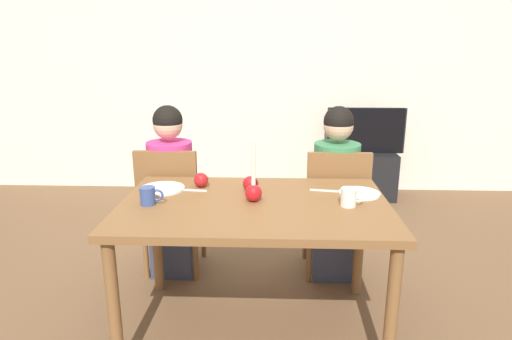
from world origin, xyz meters
TOP-DOWN VIEW (x-y plane):
  - ground_plane at (0.00, 0.00)m, footprint 7.68×7.68m
  - back_wall at (0.00, 2.60)m, footprint 6.40×0.10m
  - dining_table at (0.00, 0.00)m, footprint 1.40×0.90m
  - chair_left at (-0.59, 0.61)m, footprint 0.40×0.40m
  - chair_right at (0.51, 0.61)m, footprint 0.40×0.40m
  - person_left_child at (-0.59, 0.64)m, footprint 0.30×0.30m
  - person_right_child at (0.51, 0.64)m, footprint 0.30×0.30m
  - tv_stand at (1.04, 2.30)m, footprint 0.64×0.40m
  - tv at (1.04, 2.30)m, footprint 0.79×0.05m
  - candle_centerpiece at (-0.01, 0.02)m, footprint 0.09×0.09m
  - plate_left at (-0.53, 0.20)m, footprint 0.25×0.25m
  - plate_right at (0.57, 0.15)m, footprint 0.22×0.22m
  - mug_left at (-0.54, -0.05)m, footprint 0.12×0.08m
  - mug_right at (0.48, -0.03)m, footprint 0.12×0.08m
  - fork_left at (-0.36, 0.18)m, footprint 0.18×0.03m
  - fork_right at (0.39, 0.20)m, footprint 0.18×0.04m
  - apple_near_candle at (-0.32, 0.25)m, footprint 0.08×0.08m
  - apple_by_left_plate at (-0.03, 0.19)m, footprint 0.09×0.09m

SIDE VIEW (x-z plane):
  - ground_plane at x=0.00m, z-range 0.00..0.00m
  - tv_stand at x=1.04m, z-range 0.00..0.48m
  - chair_left at x=-0.59m, z-range 0.06..0.96m
  - chair_right at x=0.51m, z-range 0.06..0.96m
  - person_left_child at x=-0.59m, z-range -0.02..1.16m
  - person_right_child at x=0.51m, z-range -0.02..1.16m
  - dining_table at x=0.00m, z-range 0.29..1.04m
  - tv at x=1.04m, z-range 0.48..0.94m
  - fork_left at x=-0.36m, z-range 0.75..0.76m
  - fork_right at x=0.39m, z-range 0.75..0.76m
  - plate_left at x=-0.53m, z-range 0.75..0.76m
  - plate_right at x=0.57m, z-range 0.75..0.76m
  - apple_near_candle at x=-0.32m, z-range 0.75..0.83m
  - apple_by_left_plate at x=-0.03m, z-range 0.75..0.84m
  - mug_left at x=-0.54m, z-range 0.75..0.84m
  - mug_right at x=0.48m, z-range 0.75..0.85m
  - candle_centerpiece at x=-0.01m, z-range 0.65..0.98m
  - back_wall at x=0.00m, z-range 0.00..2.60m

